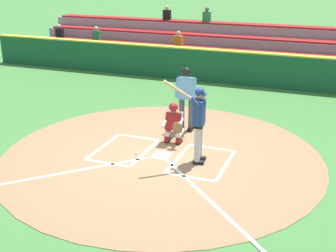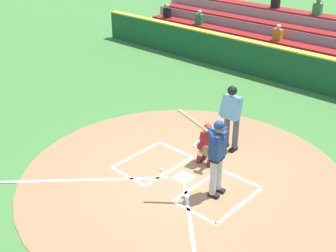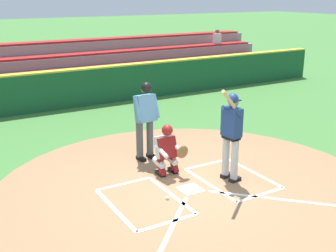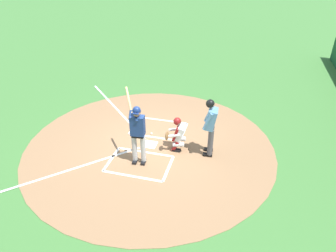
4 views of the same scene
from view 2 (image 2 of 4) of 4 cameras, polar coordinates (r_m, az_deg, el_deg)
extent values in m
plane|color=#427A38|center=(10.78, 2.07, -6.76)|extent=(120.00, 120.00, 0.00)
cylinder|color=#99704C|center=(10.78, 2.07, -6.73)|extent=(8.00, 8.00, 0.01)
cube|color=white|center=(10.78, 2.07, -6.69)|extent=(0.44, 0.44, 0.01)
cube|color=white|center=(10.88, 9.42, -6.73)|extent=(1.20, 0.08, 0.01)
cube|color=white|center=(9.67, 3.36, -11.16)|extent=(1.20, 0.08, 0.01)
cube|color=white|center=(10.54, 3.94, -7.59)|extent=(0.08, 1.80, 0.01)
cube|color=white|center=(9.99, 9.40, -10.11)|extent=(0.08, 1.80, 0.01)
cube|color=white|center=(11.94, 1.04, -3.08)|extent=(1.20, 0.08, 0.01)
cube|color=white|center=(10.85, -5.30, -6.55)|extent=(1.20, 0.08, 0.01)
cube|color=white|center=(11.02, 0.28, -5.83)|extent=(0.08, 1.80, 0.01)
cube|color=white|center=(11.74, -4.08, -3.70)|extent=(0.08, 1.80, 0.01)
cube|color=white|center=(10.96, -13.72, -6.90)|extent=(3.73, 3.73, 0.01)
cylinder|color=#BCBCBC|center=(10.10, 6.64, -6.09)|extent=(0.15, 0.15, 0.84)
cube|color=black|center=(10.34, 6.70, -8.28)|extent=(0.27, 0.15, 0.09)
cylinder|color=#BCBCBC|center=(9.91, 5.87, -6.75)|extent=(0.15, 0.15, 0.84)
cube|color=black|center=(10.15, 5.95, -8.97)|extent=(0.27, 0.15, 0.09)
cube|color=black|center=(9.76, 6.40, -4.10)|extent=(0.25, 0.36, 0.10)
cube|color=navy|center=(9.61, 6.49, -2.51)|extent=(0.28, 0.42, 0.60)
sphere|color=#9E7051|center=(9.41, 6.72, -0.36)|extent=(0.21, 0.21, 0.21)
sphere|color=navy|center=(9.39, 6.64, 0.05)|extent=(0.23, 0.23, 0.23)
cube|color=navy|center=(9.35, 7.20, -0.32)|extent=(0.13, 0.18, 0.02)
cylinder|color=navy|center=(9.51, 6.36, -0.92)|extent=(0.44, 0.13, 0.21)
cylinder|color=navy|center=(9.35, 5.70, -1.39)|extent=(0.27, 0.12, 0.29)
cylinder|color=tan|center=(9.28, 3.46, 0.56)|extent=(0.65, 0.43, 0.53)
cylinder|color=tan|center=(9.35, 5.51, -0.95)|extent=(0.10, 0.10, 0.08)
cube|color=black|center=(11.30, 5.68, -4.90)|extent=(0.13, 0.27, 0.09)
cube|color=maroon|center=(11.20, 5.60, -4.31)|extent=(0.13, 0.25, 0.37)
cylinder|color=silver|center=(11.23, 5.91, -3.75)|extent=(0.17, 0.37, 0.21)
cube|color=black|center=(11.46, 4.36, -4.38)|extent=(0.13, 0.27, 0.09)
cube|color=maroon|center=(11.35, 4.27, -3.79)|extent=(0.13, 0.25, 0.37)
cylinder|color=silver|center=(11.38, 4.58, -3.24)|extent=(0.17, 0.37, 0.21)
cube|color=silver|center=(11.14, 5.34, -1.96)|extent=(0.42, 0.38, 0.52)
cube|color=maroon|center=(11.06, 5.02, -2.17)|extent=(0.43, 0.24, 0.46)
sphere|color=brown|center=(10.92, 5.21, -0.39)|extent=(0.21, 0.21, 0.21)
sphere|color=maroon|center=(10.90, 5.16, -0.34)|extent=(0.24, 0.24, 0.24)
cylinder|color=silver|center=(10.93, 5.69, -2.70)|extent=(0.11, 0.45, 0.20)
cylinder|color=silver|center=(11.13, 3.99, -2.07)|extent=(0.11, 0.45, 0.20)
ellipsoid|color=brown|center=(10.80, 5.08, -3.24)|extent=(0.28, 0.11, 0.28)
cylinder|color=#4C4C51|center=(11.84, 8.78, -0.97)|extent=(0.16, 0.16, 0.86)
cube|color=black|center=(12.02, 8.50, -3.03)|extent=(0.15, 0.29, 0.09)
cylinder|color=#4C4C51|center=(11.96, 7.63, -0.59)|extent=(0.16, 0.16, 0.86)
cube|color=black|center=(12.14, 7.37, -2.62)|extent=(0.15, 0.29, 0.09)
cube|color=#5B8EB7|center=(11.55, 8.33, 2.41)|extent=(0.46, 0.39, 0.66)
sphere|color=tan|center=(11.33, 8.38, 4.51)|extent=(0.22, 0.22, 0.22)
sphere|color=black|center=(11.31, 8.33, 4.58)|extent=(0.25, 0.25, 0.25)
cylinder|color=#5B8EB7|center=(11.36, 9.16, 2.10)|extent=(0.12, 0.29, 0.56)
cylinder|color=#5B8EB7|center=(11.58, 7.12, 2.73)|extent=(0.12, 0.29, 0.56)
sphere|color=white|center=(11.02, -0.90, -5.71)|extent=(0.07, 0.07, 0.07)
cube|color=#19512D|center=(16.41, 19.47, 6.20)|extent=(22.00, 0.36, 1.25)
cube|color=yellow|center=(16.21, 19.82, 8.36)|extent=(22.00, 0.32, 0.06)
cube|color=gray|center=(17.44, 20.68, 5.77)|extent=(20.00, 0.85, 0.45)
cube|color=maroon|center=(17.36, 20.82, 6.59)|extent=(19.60, 0.72, 0.08)
cube|color=#2D844C|center=(19.96, 18.87, 14.21)|extent=(0.36, 0.22, 0.46)
sphere|color=brown|center=(19.90, 19.02, 15.16)|extent=(0.20, 0.20, 0.20)
cube|color=orange|center=(19.00, 14.09, 11.44)|extent=(0.36, 0.22, 0.46)
sphere|color=beige|center=(18.92, 14.21, 12.43)|extent=(0.20, 0.20, 0.20)
cube|color=black|center=(20.82, 13.81, 15.31)|extent=(0.36, 0.22, 0.46)
cube|color=#2D844C|center=(21.20, 4.12, 13.68)|extent=(0.36, 0.22, 0.46)
sphere|color=beige|center=(21.13, 4.15, 14.58)|extent=(0.20, 0.20, 0.20)
cube|color=black|center=(22.50, -0.09, 14.50)|extent=(0.36, 0.22, 0.46)
sphere|color=beige|center=(22.43, -0.09, 15.35)|extent=(0.20, 0.20, 0.20)
camera|label=1|loc=(3.56, -90.79, -24.15)|focal=48.29mm
camera|label=3|loc=(10.33, -44.65, 7.07)|focal=45.85mm
camera|label=4|loc=(9.82, 56.64, 13.48)|focal=32.54mm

